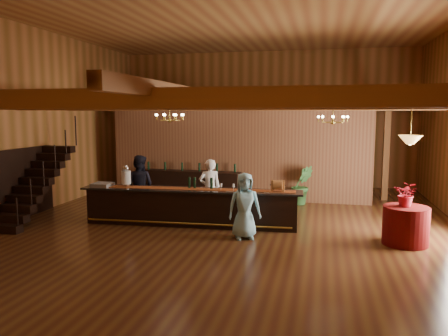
% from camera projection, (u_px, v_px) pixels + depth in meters
% --- Properties ---
extents(floor, '(14.00, 14.00, 0.00)m').
position_uv_depth(floor, '(230.00, 225.00, 11.75)').
color(floor, '#523116').
rests_on(floor, ground).
extents(ceiling, '(14.00, 14.00, 0.00)m').
position_uv_depth(ceiling, '(231.00, 13.00, 11.06)').
color(ceiling, '#AF7E41').
rests_on(ceiling, wall_back).
extents(wall_back, '(12.00, 0.10, 5.50)m').
position_uv_depth(wall_back, '(265.00, 119.00, 18.18)').
color(wall_back, '#9C5D32').
rests_on(wall_back, floor).
extents(wall_front, '(12.00, 0.10, 5.50)m').
position_uv_depth(wall_front, '(94.00, 136.00, 4.63)').
color(wall_front, '#9C5D32').
rests_on(wall_front, floor).
extents(wall_left, '(0.10, 14.00, 5.50)m').
position_uv_depth(wall_left, '(29.00, 121.00, 12.72)').
color(wall_left, '#9C5D32').
rests_on(wall_left, floor).
extents(beam_grid, '(11.90, 13.90, 0.39)m').
position_uv_depth(beam_grid, '(234.00, 104.00, 11.83)').
color(beam_grid, brown).
rests_on(beam_grid, wall_left).
extents(support_posts, '(9.20, 10.20, 3.20)m').
position_uv_depth(support_posts, '(226.00, 168.00, 11.07)').
color(support_posts, brown).
rests_on(support_posts, floor).
extents(partition_wall, '(9.00, 0.18, 3.10)m').
position_uv_depth(partition_wall, '(237.00, 155.00, 15.05)').
color(partition_wall, brown).
rests_on(partition_wall, floor).
extents(staircase, '(1.00, 2.80, 2.00)m').
position_uv_depth(staircase, '(33.00, 185.00, 12.11)').
color(staircase, black).
rests_on(staircase, floor).
extents(backroom_boxes, '(4.10, 0.60, 1.10)m').
position_uv_depth(backroom_boxes, '(252.00, 176.00, 17.07)').
color(backroom_boxes, black).
rests_on(backroom_boxes, floor).
extents(tasting_bar, '(5.95, 1.06, 1.00)m').
position_uv_depth(tasting_bar, '(190.00, 207.00, 11.65)').
color(tasting_bar, black).
rests_on(tasting_bar, floor).
extents(beverage_dispenser, '(0.26, 0.26, 0.60)m').
position_uv_depth(beverage_dispenser, '(126.00, 176.00, 11.90)').
color(beverage_dispenser, silver).
rests_on(beverage_dispenser, tasting_bar).
extents(glass_rack_tray, '(0.50, 0.50, 0.10)m').
position_uv_depth(glass_rack_tray, '(102.00, 185.00, 11.95)').
color(glass_rack_tray, gray).
rests_on(glass_rack_tray, tasting_bar).
extents(raffle_drum, '(0.34, 0.24, 0.30)m').
position_uv_depth(raffle_drum, '(278.00, 185.00, 11.13)').
color(raffle_drum, '#A66E30').
rests_on(raffle_drum, tasting_bar).
extents(bar_bottle_0, '(0.07, 0.07, 0.30)m').
position_uv_depth(bar_bottle_0, '(189.00, 183.00, 11.69)').
color(bar_bottle_0, black).
rests_on(bar_bottle_0, tasting_bar).
extents(bar_bottle_1, '(0.07, 0.07, 0.30)m').
position_uv_depth(bar_bottle_1, '(195.00, 183.00, 11.66)').
color(bar_bottle_1, black).
rests_on(bar_bottle_1, tasting_bar).
extents(bar_bottle_2, '(0.07, 0.07, 0.30)m').
position_uv_depth(bar_bottle_2, '(211.00, 183.00, 11.58)').
color(bar_bottle_2, black).
rests_on(bar_bottle_2, tasting_bar).
extents(backbar_shelf, '(3.57, 0.92, 0.99)m').
position_uv_depth(backbar_shelf, '(191.00, 185.00, 15.23)').
color(backbar_shelf, black).
rests_on(backbar_shelf, floor).
extents(round_table, '(1.02, 1.02, 0.88)m').
position_uv_depth(round_table, '(406.00, 226.00, 9.95)').
color(round_table, '#5B0509').
rests_on(round_table, floor).
extents(chandelier_left, '(0.80, 0.80, 0.47)m').
position_uv_depth(chandelier_left, '(170.00, 117.00, 11.85)').
color(chandelier_left, '#A48732').
rests_on(chandelier_left, beam_grid).
extents(chandelier_right, '(0.80, 0.80, 0.52)m').
position_uv_depth(chandelier_right, '(333.00, 119.00, 11.74)').
color(chandelier_right, '#A48732').
rests_on(chandelier_right, beam_grid).
extents(pendant_lamp, '(0.52, 0.52, 0.90)m').
position_uv_depth(pendant_lamp, '(410.00, 140.00, 9.70)').
color(pendant_lamp, '#A48732').
rests_on(pendant_lamp, beam_grid).
extents(bartender, '(0.73, 0.63, 1.71)m').
position_uv_depth(bartender, '(210.00, 189.00, 12.38)').
color(bartender, white).
rests_on(bartender, floor).
extents(staff_second, '(0.90, 0.72, 1.79)m').
position_uv_depth(staff_second, '(139.00, 186.00, 12.60)').
color(staff_second, black).
rests_on(staff_second, floor).
extents(guest, '(0.90, 0.74, 1.59)m').
position_uv_depth(guest, '(245.00, 206.00, 10.39)').
color(guest, '#8ACDE4').
rests_on(guest, floor).
extents(floor_plant, '(0.86, 0.78, 1.30)m').
position_uv_depth(floor_plant, '(302.00, 185.00, 14.27)').
color(floor_plant, '#356C31').
rests_on(floor_plant, floor).
extents(table_flowers, '(0.65, 0.61, 0.58)m').
position_uv_depth(table_flowers, '(407.00, 194.00, 9.87)').
color(table_flowers, maroon).
rests_on(table_flowers, round_table).
extents(table_vase, '(0.20, 0.20, 0.33)m').
position_uv_depth(table_vase, '(404.00, 199.00, 9.98)').
color(table_vase, '#A48732').
rests_on(table_vase, round_table).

